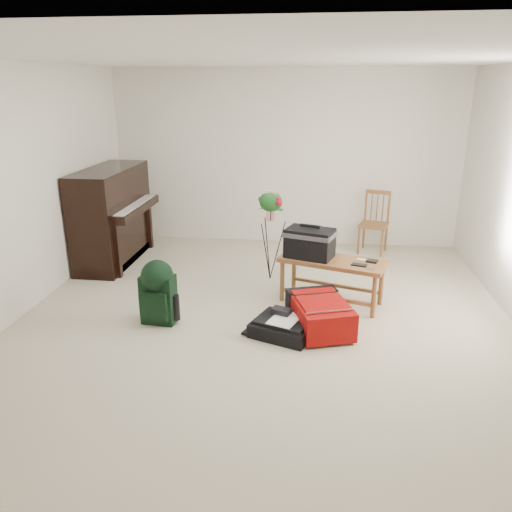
# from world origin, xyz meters

# --- Properties ---
(floor) EXTENTS (5.00, 5.50, 0.01)m
(floor) POSITION_xyz_m (0.00, 0.00, 0.00)
(floor) COLOR beige
(floor) RESTS_ON ground
(ceiling) EXTENTS (5.00, 5.50, 0.01)m
(ceiling) POSITION_xyz_m (0.00, 0.00, 2.50)
(ceiling) COLOR white
(ceiling) RESTS_ON wall_back
(wall_back) EXTENTS (5.00, 0.04, 2.50)m
(wall_back) POSITION_xyz_m (0.00, 2.75, 1.25)
(wall_back) COLOR silver
(wall_back) RESTS_ON floor
(wall_left) EXTENTS (0.04, 5.50, 2.50)m
(wall_left) POSITION_xyz_m (-2.50, 0.00, 1.25)
(wall_left) COLOR silver
(wall_left) RESTS_ON floor
(piano) EXTENTS (0.71, 1.50, 1.25)m
(piano) POSITION_xyz_m (-2.19, 1.60, 0.60)
(piano) COLOR black
(piano) RESTS_ON floor
(bench) EXTENTS (1.20, 0.77, 0.86)m
(bench) POSITION_xyz_m (0.51, 0.54, 0.61)
(bench) COLOR brown
(bench) RESTS_ON floor
(dining_chair) EXTENTS (0.47, 0.47, 0.87)m
(dining_chair) POSITION_xyz_m (1.29, 2.41, 0.42)
(dining_chair) COLOR brown
(dining_chair) RESTS_ON floor
(red_suitcase) EXTENTS (0.70, 0.86, 0.31)m
(red_suitcase) POSITION_xyz_m (0.57, -0.05, 0.17)
(red_suitcase) COLOR #B41007
(red_suitcase) RESTS_ON floor
(black_duffel) EXTENTS (0.68, 0.62, 0.24)m
(black_duffel) POSITION_xyz_m (0.22, -0.24, 0.09)
(black_duffel) COLOR black
(black_duffel) RESTS_ON floor
(green_backpack) EXTENTS (0.35, 0.32, 0.66)m
(green_backpack) POSITION_xyz_m (-1.03, -0.14, 0.36)
(green_backpack) COLOR black
(green_backpack) RESTS_ON floor
(flower_stand) EXTENTS (0.36, 0.36, 1.13)m
(flower_stand) POSITION_xyz_m (-0.05, 1.19, 0.55)
(flower_stand) COLOR black
(flower_stand) RESTS_ON floor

